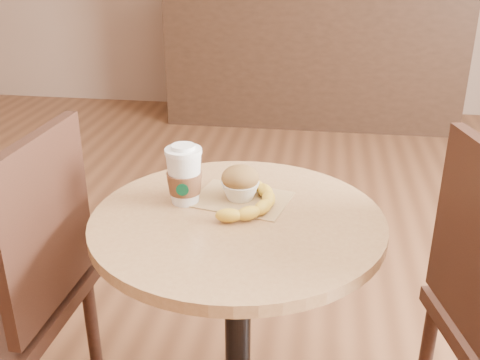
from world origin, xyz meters
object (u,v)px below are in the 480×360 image
Objects in this scene: chair_left at (13,291)px; coffee_cup at (184,177)px; cafe_table at (238,287)px; muffin at (240,183)px; banana at (251,200)px.

chair_left reaches higher than coffee_cup.
muffin is (-0.01, 0.10, 0.25)m from cafe_table.
muffin is 0.06m from banana.
banana is (0.03, -0.04, -0.03)m from muffin.
coffee_cup is at bearing -165.22° from banana.
chair_left is at bearing -149.95° from banana.
chair_left is at bearing -171.11° from cafe_table.
chair_left reaches higher than muffin.
cafe_table is at bearing 100.78° from chair_left.
coffee_cup is (-0.15, 0.06, 0.28)m from cafe_table.
banana is at bearing 64.11° from cafe_table.
coffee_cup reaches higher than muffin.
chair_left is 0.66m from muffin.
banana is (0.61, 0.15, 0.24)m from chair_left.
muffin reaches higher than cafe_table.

